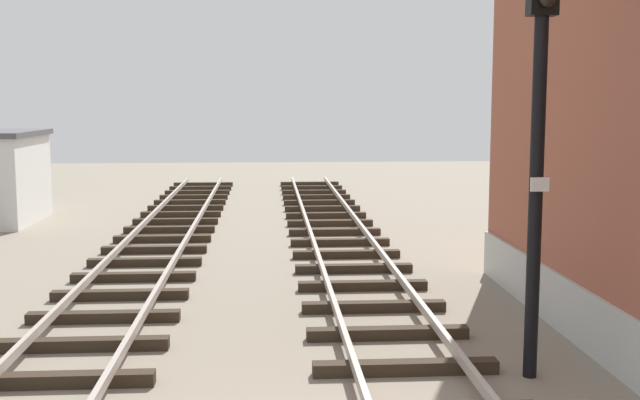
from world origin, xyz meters
TOP-DOWN VIEW (x-y plane):
  - signal_mast at (2.63, 2.93)m, footprint 0.36×0.40m

SIDE VIEW (x-z plane):
  - signal_mast at x=2.63m, z-range 0.72..6.52m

